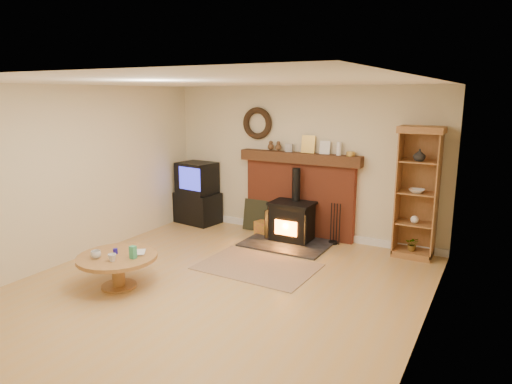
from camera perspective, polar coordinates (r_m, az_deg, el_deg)
The scene contains 11 objects.
ground at distance 6.02m, azimuth -5.22°, elevation -12.09°, with size 5.50×5.50×0.00m, color tan.
room_shell at distance 5.63m, azimuth -5.16°, elevation 4.44°, with size 5.02×5.52×2.61m.
chimney_breast at distance 8.01m, azimuth 5.42°, elevation 0.12°, with size 2.20×0.22×1.78m.
wood_stove at distance 7.76m, azimuth 4.41°, elevation -3.87°, with size 1.40×1.00×1.24m.
area_rug at distance 6.72m, azimuth 0.17°, elevation -9.31°, with size 1.66×1.14×0.01m, color brown.
tv_unit at distance 8.90m, azimuth -7.34°, elevation -0.26°, with size 0.88×0.66×1.18m.
curio_cabinet at distance 7.31m, azimuth 19.53°, elevation -0.08°, with size 0.64×0.46×2.01m.
firelog_box at distance 8.16m, azimuth 1.21°, elevation -4.56°, with size 0.37×0.23×0.23m, color gold.
leaning_painting at distance 8.38m, azimuth -0.07°, elevation -2.91°, with size 0.48×0.03×0.57m, color black.
fire_tools at distance 7.77m, azimuth 9.72°, elevation -5.31°, with size 0.19×0.16×0.70m.
coffee_table at distance 6.21m, azimuth -16.95°, elevation -8.30°, with size 1.02×1.02×0.59m.
Camera 1 is at (3.11, -4.52, 2.47)m, focal length 32.00 mm.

